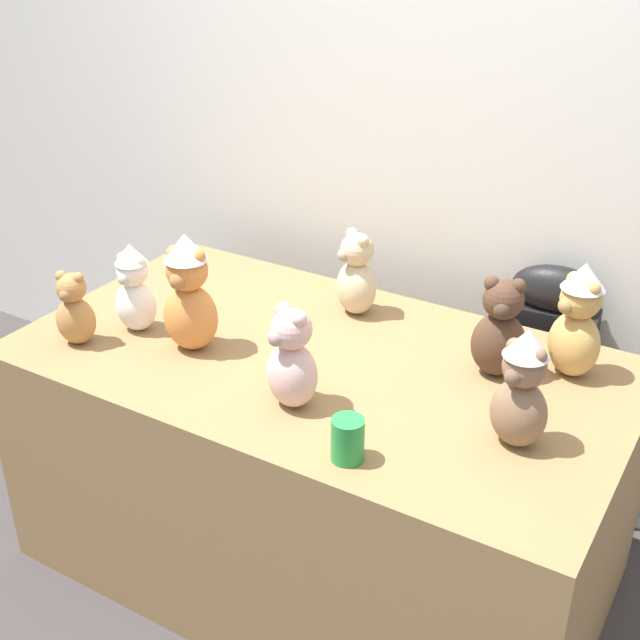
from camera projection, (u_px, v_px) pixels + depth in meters
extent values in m
plane|color=#3D3838|center=(278.00, 610.00, 2.58)|extent=(10.00, 10.00, 0.00)
cube|color=silver|center=(436.00, 119.00, 2.72)|extent=(7.00, 0.08, 2.60)
cube|color=olive|center=(320.00, 465.00, 2.59)|extent=(1.75, 0.97, 0.77)
cube|color=black|center=(539.00, 413.00, 2.83)|extent=(0.29, 0.14, 0.79)
ellipsoid|color=black|center=(557.00, 289.00, 2.61)|extent=(0.29, 0.14, 0.15)
ellipsoid|color=#4C3323|center=(498.00, 344.00, 2.29)|extent=(0.18, 0.16, 0.18)
sphere|color=#4C3323|center=(503.00, 299.00, 2.22)|extent=(0.11, 0.11, 0.11)
sphere|color=#4C3323|center=(492.00, 283.00, 2.21)|extent=(0.04, 0.04, 0.04)
sphere|color=#4C3323|center=(518.00, 286.00, 2.20)|extent=(0.04, 0.04, 0.04)
sphere|color=#412E23|center=(502.00, 311.00, 2.19)|extent=(0.05, 0.05, 0.05)
ellipsoid|color=beige|center=(292.00, 375.00, 2.15)|extent=(0.18, 0.17, 0.18)
sphere|color=beige|center=(291.00, 329.00, 2.09)|extent=(0.11, 0.11, 0.11)
sphere|color=beige|center=(283.00, 309.00, 2.09)|extent=(0.04, 0.04, 0.04)
sphere|color=beige|center=(299.00, 319.00, 2.05)|extent=(0.04, 0.04, 0.04)
sphere|color=#A88783|center=(277.00, 338.00, 2.07)|extent=(0.04, 0.04, 0.04)
ellipsoid|color=white|center=(136.00, 306.00, 2.52)|extent=(0.14, 0.12, 0.16)
sphere|color=white|center=(132.00, 271.00, 2.47)|extent=(0.09, 0.09, 0.09)
sphere|color=white|center=(123.00, 258.00, 2.46)|extent=(0.04, 0.04, 0.04)
sphere|color=white|center=(139.00, 261.00, 2.44)|extent=(0.04, 0.04, 0.04)
sphere|color=#B4B3AF|center=(124.00, 279.00, 2.44)|extent=(0.04, 0.04, 0.04)
cone|color=silver|center=(130.00, 253.00, 2.44)|extent=(0.10, 0.10, 0.06)
ellipsoid|color=#B27A42|center=(76.00, 321.00, 2.45)|extent=(0.14, 0.13, 0.14)
sphere|color=#B27A42|center=(71.00, 288.00, 2.40)|extent=(0.09, 0.09, 0.09)
sphere|color=#B27A42|center=(61.00, 276.00, 2.39)|extent=(0.03, 0.03, 0.03)
sphere|color=#B27A42|center=(78.00, 278.00, 2.38)|extent=(0.03, 0.03, 0.03)
sphere|color=olive|center=(65.00, 296.00, 2.37)|extent=(0.04, 0.04, 0.04)
ellipsoid|color=#D17F3D|center=(191.00, 317.00, 2.41)|extent=(0.18, 0.16, 0.20)
sphere|color=#D17F3D|center=(187.00, 270.00, 2.34)|extent=(0.12, 0.12, 0.12)
sphere|color=#D17F3D|center=(174.00, 253.00, 2.33)|extent=(0.04, 0.04, 0.04)
sphere|color=#D17F3D|center=(198.00, 257.00, 2.31)|extent=(0.04, 0.04, 0.04)
sphere|color=#A06536|center=(178.00, 281.00, 2.31)|extent=(0.05, 0.05, 0.05)
cone|color=silver|center=(185.00, 247.00, 2.31)|extent=(0.13, 0.13, 0.08)
ellipsoid|color=tan|center=(574.00, 344.00, 2.29)|extent=(0.19, 0.19, 0.19)
sphere|color=tan|center=(581.00, 299.00, 2.22)|extent=(0.11, 0.11, 0.11)
sphere|color=tan|center=(574.00, 279.00, 2.23)|extent=(0.04, 0.04, 0.04)
sphere|color=tan|center=(593.00, 289.00, 2.18)|extent=(0.04, 0.04, 0.04)
sphere|color=olive|center=(567.00, 306.00, 2.21)|extent=(0.05, 0.05, 0.05)
cone|color=silver|center=(585.00, 276.00, 2.19)|extent=(0.12, 0.12, 0.07)
ellipsoid|color=#CCB78E|center=(356.00, 287.00, 2.62)|extent=(0.18, 0.17, 0.17)
sphere|color=#CCB78E|center=(357.00, 250.00, 2.56)|extent=(0.10, 0.10, 0.10)
sphere|color=#CCB78E|center=(352.00, 234.00, 2.57)|extent=(0.04, 0.04, 0.04)
sphere|color=#CCB78E|center=(363.00, 241.00, 2.52)|extent=(0.04, 0.04, 0.04)
sphere|color=#9D8E71|center=(344.00, 255.00, 2.55)|extent=(0.04, 0.04, 0.04)
ellipsoid|color=#7F6047|center=(518.00, 413.00, 2.00)|extent=(0.17, 0.15, 0.17)
sphere|color=#7F6047|center=(524.00, 366.00, 1.94)|extent=(0.10, 0.10, 0.10)
sphere|color=#7F6047|center=(514.00, 346.00, 1.94)|extent=(0.04, 0.04, 0.04)
sphere|color=#7F6047|center=(539.00, 356.00, 1.90)|extent=(0.04, 0.04, 0.04)
sphere|color=brown|center=(513.00, 377.00, 1.92)|extent=(0.04, 0.04, 0.04)
cone|color=silver|center=(528.00, 343.00, 1.91)|extent=(0.11, 0.11, 0.07)
cylinder|color=#238C3D|center=(348.00, 439.00, 1.96)|extent=(0.08, 0.08, 0.11)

